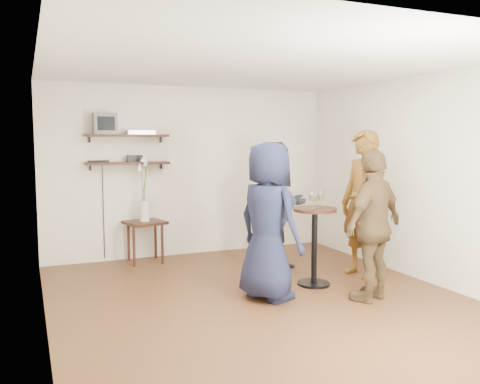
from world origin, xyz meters
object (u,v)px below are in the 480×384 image
at_px(crt_monitor, 105,124).
at_px(person_plaid, 363,204).
at_px(person_dark, 279,207).
at_px(drinks_table, 314,236).
at_px(radio, 135,158).
at_px(side_table, 145,228).
at_px(dvd_deck, 141,132).
at_px(person_navy, 268,221).
at_px(person_brown, 374,226).

bearing_deg(crt_monitor, person_plaid, -33.92).
bearing_deg(person_dark, drinks_table, -90.00).
bearing_deg(person_dark, radio, 136.21).
xyz_separation_m(radio, side_table, (0.09, -0.17, -1.01)).
height_order(dvd_deck, radio, dvd_deck).
xyz_separation_m(crt_monitor, dvd_deck, (0.51, 0.00, -0.12)).
relative_size(radio, person_navy, 0.12).
xyz_separation_m(dvd_deck, side_table, (-0.00, -0.17, -1.39)).
distance_m(radio, person_navy, 2.68).
distance_m(side_table, person_dark, 2.00).
bearing_deg(crt_monitor, side_table, -18.99).
xyz_separation_m(crt_monitor, person_dark, (2.10, -1.32, -1.14)).
height_order(dvd_deck, side_table, dvd_deck).
bearing_deg(radio, person_brown, -54.61).
xyz_separation_m(side_table, person_dark, (1.59, -1.15, 0.37)).
distance_m(side_table, person_navy, 2.44).
relative_size(dvd_deck, person_brown, 0.24).
distance_m(side_table, person_plaid, 3.12).
bearing_deg(side_table, crt_monitor, 161.01).
distance_m(drinks_table, person_dark, 0.86).
height_order(drinks_table, person_dark, person_dark).
relative_size(person_plaid, person_dark, 1.09).
xyz_separation_m(person_dark, person_navy, (-0.69, -1.08, 0.01)).
xyz_separation_m(person_plaid, person_dark, (-0.89, 0.68, -0.08)).
bearing_deg(drinks_table, person_plaid, 8.93).
bearing_deg(dvd_deck, drinks_table, -51.95).
relative_size(dvd_deck, person_dark, 0.23).
distance_m(crt_monitor, drinks_table, 3.36).
height_order(dvd_deck, person_brown, dvd_deck).
xyz_separation_m(crt_monitor, person_navy, (1.41, -2.41, -1.13)).
relative_size(radio, person_plaid, 0.11).
height_order(crt_monitor, side_table, crt_monitor).
bearing_deg(person_brown, dvd_deck, -76.94).
bearing_deg(person_brown, person_navy, -45.77).
bearing_deg(drinks_table, radio, 129.56).
height_order(person_plaid, person_navy, person_plaid).
distance_m(person_plaid, person_brown, 1.03).
bearing_deg(crt_monitor, radio, 0.00).
height_order(dvd_deck, person_navy, dvd_deck).
height_order(crt_monitor, person_plaid, crt_monitor).
bearing_deg(side_table, radio, 117.56).
bearing_deg(person_navy, drinks_table, -90.00).
height_order(side_table, person_plaid, person_plaid).
relative_size(dvd_deck, drinks_table, 0.42).
relative_size(crt_monitor, person_dark, 0.18).
distance_m(radio, person_plaid, 3.31).
distance_m(drinks_table, person_brown, 0.85).
bearing_deg(drinks_table, dvd_deck, 128.05).
distance_m(person_plaid, person_dark, 1.12).
height_order(radio, person_dark, person_dark).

